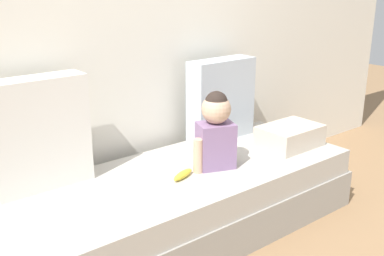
% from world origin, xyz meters
% --- Properties ---
extents(ground_plane, '(12.00, 12.00, 0.00)m').
position_xyz_m(ground_plane, '(0.00, 0.00, 0.00)').
color(ground_plane, '#93704C').
extents(back_wall, '(5.50, 0.10, 2.29)m').
position_xyz_m(back_wall, '(0.00, 0.54, 1.15)').
color(back_wall, silver).
rests_on(back_wall, ground).
extents(couch, '(2.30, 0.83, 0.39)m').
position_xyz_m(couch, '(0.00, 0.00, 0.19)').
color(couch, '#9C978F').
rests_on(couch, ground).
extents(throw_pillow_left, '(0.51, 0.16, 0.59)m').
position_xyz_m(throw_pillow_left, '(-0.63, 0.31, 0.69)').
color(throw_pillow_left, silver).
rests_on(throw_pillow_left, couch).
extents(throw_pillow_right, '(0.48, 0.16, 0.54)m').
position_xyz_m(throw_pillow_right, '(0.63, 0.31, 0.67)').
color(throw_pillow_right, '#B2BCC6').
rests_on(throw_pillow_right, couch).
extents(toddler, '(0.32, 0.22, 0.46)m').
position_xyz_m(toddler, '(0.26, -0.06, 0.62)').
color(toddler, gray).
rests_on(toddler, couch).
extents(banana, '(0.18, 0.10, 0.04)m').
position_xyz_m(banana, '(0.01, -0.07, 0.41)').
color(banana, yellow).
rests_on(banana, couch).
extents(folded_blanket, '(0.40, 0.28, 0.14)m').
position_xyz_m(folded_blanket, '(0.87, -0.10, 0.46)').
color(folded_blanket, beige).
rests_on(folded_blanket, couch).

